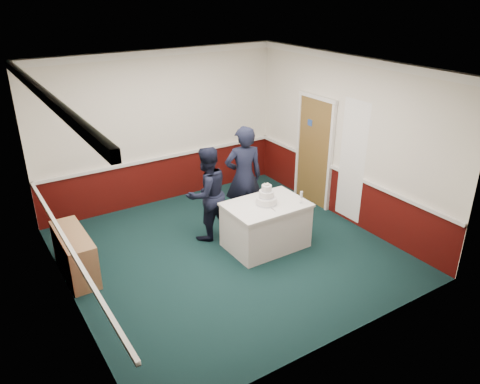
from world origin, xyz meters
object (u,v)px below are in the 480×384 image
person_man (207,194)px  person_woman (244,177)px  cake_table (266,225)px  champagne_flute (301,195)px  sideboard (75,254)px  cake_knife (272,209)px  wedding_cake (266,198)px

person_man → person_woman: bearing=176.9°
cake_table → champagne_flute: (0.50, -0.28, 0.53)m
cake_table → champagne_flute: size_ratio=6.44×
cake_table → person_woman: 1.02m
sideboard → person_woman: person_woman is taller
sideboard → person_man: (2.25, -0.07, 0.48)m
cake_knife → person_man: bearing=128.0°
champagne_flute → person_man: 1.59m
cake_table → wedding_cake: wedding_cake is taller
champagne_flute → cake_knife: bearing=171.4°
wedding_cake → cake_table: bearing=-90.0°
wedding_cake → person_man: size_ratio=0.22×
wedding_cake → person_man: bearing=129.8°
wedding_cake → champagne_flute: bearing=-29.2°
cake_table → sideboard: bearing=163.4°
wedding_cake → person_man: (-0.67, 0.80, -0.07)m
sideboard → champagne_flute: (3.42, -1.15, 0.58)m
wedding_cake → cake_knife: bearing=-98.5°
cake_table → champagne_flute: champagne_flute is taller
sideboard → wedding_cake: (2.92, -0.87, 0.55)m
person_man → person_woman: person_woman is taller
cake_knife → cake_table: bearing=87.0°
person_man → cake_table: bearing=122.4°
champagne_flute → person_woman: size_ratio=0.11×
sideboard → cake_table: 3.04m
cake_table → person_man: size_ratio=0.80×
cake_table → champagne_flute: 0.78m
sideboard → wedding_cake: wedding_cake is taller
sideboard → cake_table: cake_table is taller
sideboard → champagne_flute: 3.65m
sideboard → cake_knife: bearing=-20.3°
cake_knife → person_woman: bearing=87.8°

